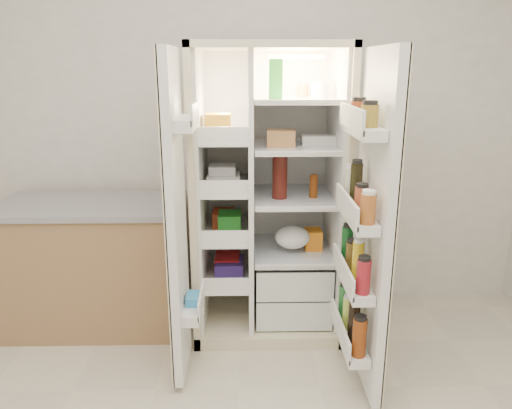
{
  "coord_description": "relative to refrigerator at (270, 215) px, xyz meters",
  "views": [
    {
      "loc": [
        0.05,
        -1.34,
        1.67
      ],
      "look_at": [
        0.1,
        1.25,
        0.93
      ],
      "focal_mm": 34.0,
      "sensor_mm": 36.0,
      "label": 1
    }
  ],
  "objects": [
    {
      "name": "freezer_door",
      "position": [
        -0.51,
        -0.6,
        0.15
      ],
      "size": [
        0.15,
        0.4,
        1.72
      ],
      "color": "white",
      "rests_on": "floor"
    },
    {
      "name": "refrigerator",
      "position": [
        0.0,
        0.0,
        0.0
      ],
      "size": [
        0.92,
        0.7,
        1.8
      ],
      "color": "beige",
      "rests_on": "floor"
    },
    {
      "name": "kitchen_counter",
      "position": [
        -1.15,
        -0.04,
        -0.32
      ],
      "size": [
        1.16,
        0.62,
        0.84
      ],
      "color": "#936749",
      "rests_on": "floor"
    },
    {
      "name": "fridge_door",
      "position": [
        0.46,
        -0.69,
        0.13
      ],
      "size": [
        0.17,
        0.58,
        1.72
      ],
      "color": "white",
      "rests_on": "floor"
    },
    {
      "name": "wall_back",
      "position": [
        -0.2,
        0.35,
        0.61
      ],
      "size": [
        4.0,
        0.02,
        2.7
      ],
      "primitive_type": "cube",
      "color": "silver",
      "rests_on": "floor"
    }
  ]
}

